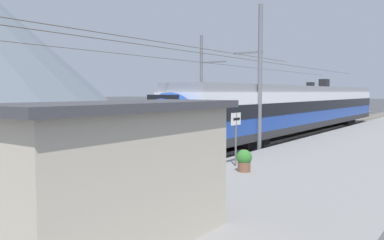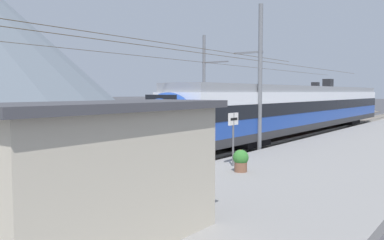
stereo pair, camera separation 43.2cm
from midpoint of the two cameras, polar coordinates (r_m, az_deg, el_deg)
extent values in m
plane|color=#424247|center=(17.36, -1.53, -7.30)|extent=(400.00, 400.00, 0.00)
cube|color=gray|center=(15.02, 12.94, -8.51)|extent=(120.00, 7.81, 0.35)
cube|color=#6B6359|center=(18.00, -4.20, -6.71)|extent=(120.00, 3.00, 0.12)
cube|color=gray|center=(17.53, -2.40, -6.53)|extent=(120.00, 0.07, 0.16)
cube|color=gray|center=(18.43, -5.92, -6.02)|extent=(120.00, 0.07, 0.16)
cube|color=#6B6359|center=(21.49, -14.43, -5.07)|extent=(120.00, 3.00, 0.12)
cube|color=gray|center=(20.92, -13.18, -4.90)|extent=(120.00, 0.07, 0.16)
cube|color=gray|center=(22.02, -15.64, -4.50)|extent=(120.00, 0.07, 0.16)
cube|color=#2D2D30|center=(32.69, 15.34, -0.47)|extent=(32.57, 2.83, 0.45)
cube|color=#1E429E|center=(32.64, 15.37, 0.67)|extent=(32.57, 2.83, 0.85)
cube|color=black|center=(32.61, 15.39, 2.07)|extent=(32.57, 2.87, 0.75)
cube|color=white|center=(32.59, 15.42, 3.30)|extent=(32.57, 2.83, 0.65)
cube|color=gray|center=(32.59, 15.43, 4.27)|extent=(32.27, 2.63, 0.45)
cube|color=black|center=(23.58, 6.68, -3.11)|extent=(2.80, 2.26, 0.42)
cube|color=black|center=(42.30, 20.13, -0.17)|extent=(2.80, 2.26, 0.42)
ellipsoid|color=#1E429E|center=(17.85, -3.87, 0.38)|extent=(1.80, 2.60, 2.25)
cube|color=black|center=(17.45, -4.93, 1.68)|extent=(0.16, 1.70, 1.19)
cube|color=black|center=(37.22, 18.09, 5.06)|extent=(0.90, 0.70, 0.70)
cube|color=#2D2D30|center=(44.44, 14.19, 0.71)|extent=(32.36, 2.99, 0.45)
cube|color=maroon|center=(44.41, 14.21, 1.55)|extent=(32.36, 2.99, 0.85)
cube|color=black|center=(44.39, 14.23, 2.58)|extent=(32.36, 3.03, 0.75)
cube|color=silver|center=(44.37, 14.24, 3.48)|extent=(32.36, 2.99, 0.65)
cube|color=gray|center=(44.37, 14.25, 4.19)|extent=(32.06, 2.79, 0.45)
cube|color=black|center=(35.36, 8.17, -0.74)|extent=(2.80, 2.39, 0.42)
cube|color=black|center=(53.90, 18.13, 0.73)|extent=(2.80, 2.39, 0.42)
ellipsoid|color=maroon|center=(29.50, 2.14, 1.83)|extent=(1.80, 2.75, 2.25)
cube|color=black|center=(29.07, 1.60, 2.64)|extent=(0.16, 1.79, 1.19)
cube|color=black|center=(48.92, 16.37, 4.80)|extent=(0.90, 0.70, 0.70)
cylinder|color=slate|center=(22.05, 9.15, 5.69)|extent=(0.24, 0.24, 8.13)
cube|color=slate|center=(22.49, 7.49, 9.54)|extent=(0.10, 1.77, 0.10)
cylinder|color=#473823|center=(22.82, 5.84, 8.85)|extent=(48.00, 0.02, 0.02)
cylinder|color=slate|center=(32.36, 0.97, 5.06)|extent=(0.24, 0.24, 7.98)
cube|color=slate|center=(31.84, 2.58, 8.29)|extent=(0.10, 2.45, 0.10)
cylinder|color=#473823|center=(31.25, 4.24, 7.90)|extent=(48.00, 0.02, 0.02)
cylinder|color=#59595B|center=(16.47, 5.55, -2.81)|extent=(0.08, 0.08, 2.20)
cube|color=silver|center=(16.39, 5.57, 0.15)|extent=(0.70, 0.06, 0.50)
cube|color=black|center=(16.37, 5.67, 0.15)|extent=(0.52, 0.01, 0.10)
cylinder|color=#383842|center=(11.05, -8.19, -9.88)|extent=(0.14, 0.14, 0.82)
cylinder|color=#383842|center=(11.16, -7.62, -9.73)|extent=(0.14, 0.14, 0.82)
ellipsoid|color=tan|center=(10.96, -7.94, -6.14)|extent=(0.36, 0.22, 0.62)
sphere|color=tan|center=(10.88, -7.96, -3.81)|extent=(0.22, 0.22, 0.22)
cylinder|color=tan|center=(10.81, -8.75, -6.56)|extent=(0.09, 0.09, 0.58)
cylinder|color=tan|center=(11.12, -7.15, -6.24)|extent=(0.09, 0.09, 0.58)
cube|color=maroon|center=(11.83, -6.55, -10.25)|extent=(0.32, 0.18, 0.29)
torus|color=maroon|center=(11.78, -6.56, -9.33)|extent=(0.16, 0.02, 0.16)
cylinder|color=brown|center=(15.50, 6.67, -6.67)|extent=(0.49, 0.49, 0.37)
sphere|color=#33752D|center=(15.44, 6.68, -5.33)|extent=(0.60, 0.60, 0.60)
sphere|color=red|center=(15.42, 6.69, -4.83)|extent=(0.33, 0.33, 0.33)
cube|color=#B7AD99|center=(7.95, -11.36, -8.41)|extent=(4.85, 1.73, 2.71)
cube|color=#3D3D42|center=(7.77, -11.51, 1.98)|extent=(5.25, 2.13, 0.16)
camera|label=1|loc=(0.22, -90.56, -0.04)|focal=37.23mm
camera|label=2|loc=(0.22, 89.44, 0.04)|focal=37.23mm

